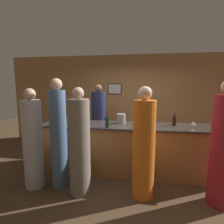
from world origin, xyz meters
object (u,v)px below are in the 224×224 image
(guest_2, at_px, (224,149))
(guest_3, at_px, (79,146))
(wine_bottle_2, at_px, (52,120))
(bartender, at_px, (99,122))
(guest_1, at_px, (144,147))
(ice_bucket, at_px, (121,119))
(wine_bottle_1, at_px, (174,121))
(guest_0, at_px, (33,142))
(guest_4, at_px, (59,137))
(wine_bottle_0, at_px, (107,122))

(guest_2, relative_size, guest_3, 1.06)
(wine_bottle_2, bearing_deg, guest_2, -9.71)
(bartender, distance_m, guest_1, 2.06)
(bartender, height_order, ice_bucket, bartender)
(guest_2, distance_m, wine_bottle_1, 1.11)
(ice_bucket, bearing_deg, wine_bottle_2, -160.06)
(guest_0, distance_m, wine_bottle_1, 2.76)
(guest_4, bearing_deg, bartender, 77.70)
(wine_bottle_0, bearing_deg, guest_0, -158.03)
(guest_3, height_order, wine_bottle_2, guest_3)
(guest_0, distance_m, guest_3, 0.90)
(wine_bottle_0, bearing_deg, guest_1, -36.61)
(guest_3, bearing_deg, wine_bottle_1, 29.69)
(guest_2, bearing_deg, ice_bucket, 148.57)
(guest_0, bearing_deg, guest_2, -0.72)
(guest_1, height_order, wine_bottle_1, guest_1)
(guest_1, xyz_separation_m, guest_2, (1.17, -0.04, 0.05))
(wine_bottle_0, xyz_separation_m, wine_bottle_1, (1.33, 0.39, -0.01))
(guest_1, relative_size, wine_bottle_0, 6.17)
(guest_0, distance_m, wine_bottle_0, 1.40)
(guest_4, bearing_deg, wine_bottle_1, 20.99)
(guest_3, xyz_separation_m, ice_bucket, (0.60, 1.03, 0.29))
(guest_2, xyz_separation_m, guest_4, (-2.67, 0.12, 0.04))
(wine_bottle_0, bearing_deg, guest_3, -122.68)
(guest_4, bearing_deg, guest_2, -2.57)
(guest_2, bearing_deg, guest_4, 177.43)
(bartender, relative_size, guest_2, 0.97)
(guest_1, bearing_deg, guest_0, 179.90)
(bartender, distance_m, wine_bottle_2, 1.44)
(ice_bucket, bearing_deg, bartender, 132.08)
(bartender, relative_size, wine_bottle_0, 6.34)
(guest_0, xyz_separation_m, guest_2, (3.13, -0.04, 0.06))
(guest_0, relative_size, guest_2, 0.93)
(guest_0, relative_size, wine_bottle_0, 6.07)
(guest_2, relative_size, wine_bottle_2, 6.59)
(guest_4, height_order, wine_bottle_1, guest_4)
(guest_1, bearing_deg, bartender, 123.64)
(wine_bottle_1, bearing_deg, ice_bucket, 176.80)
(guest_0, xyz_separation_m, guest_3, (0.89, -0.07, 0.00))
(guest_2, bearing_deg, guest_1, 178.25)
(guest_1, relative_size, guest_3, 1.01)
(guest_2, distance_m, guest_4, 2.68)
(bartender, bearing_deg, guest_2, 142.88)
(guest_4, distance_m, wine_bottle_0, 0.94)
(guest_0, bearing_deg, bartender, 64.66)
(bartender, relative_size, wine_bottle_1, 7.00)
(wine_bottle_1, bearing_deg, wine_bottle_2, -170.08)
(wine_bottle_1, height_order, wine_bottle_2, wine_bottle_2)
(guest_4, bearing_deg, guest_1, -3.22)
(wine_bottle_2, distance_m, ice_bucket, 1.43)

